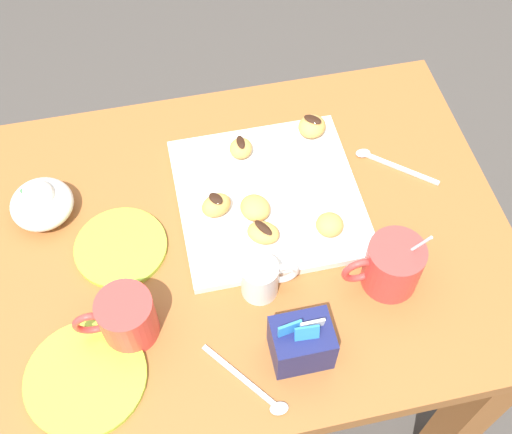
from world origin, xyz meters
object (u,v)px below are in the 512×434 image
object	(u,v)px
dining_table	(247,276)
beignet_4	(330,225)
pastry_plate_square	(268,197)
beignet_2	(255,208)
sugar_caddy	(301,343)
ice_cream_bowl	(41,202)
coffee_mug_red_right	(126,317)
coffee_mug_red_left	(392,265)
beignet_1	(263,233)
saucer_lime_right	(121,247)
saucer_lime_left	(86,378)
beignet_5	(216,205)
beignet_0	(312,126)
beignet_3	(241,148)
cream_pitcher_white	(260,278)

from	to	relation	value
dining_table	beignet_4	xyz separation A→B (m)	(-0.14, 0.03, 0.18)
pastry_plate_square	beignet_2	size ratio (longest dim) A/B	5.76
sugar_caddy	ice_cream_bowl	size ratio (longest dim) A/B	0.98
coffee_mug_red_right	beignet_2	world-z (taller)	coffee_mug_red_right
coffee_mug_red_left	coffee_mug_red_right	size ratio (longest dim) A/B	1.14
coffee_mug_red_right	beignet_1	bearing A→B (deg)	-154.43
pastry_plate_square	saucer_lime_right	world-z (taller)	pastry_plate_square
ice_cream_bowl	saucer_lime_left	distance (m)	0.32
coffee_mug_red_right	beignet_1	size ratio (longest dim) A/B	2.28
coffee_mug_red_left	beignet_5	world-z (taller)	coffee_mug_red_left
beignet_0	beignet_3	xyz separation A→B (m)	(0.14, 0.02, -0.00)
saucer_lime_right	beignet_5	size ratio (longest dim) A/B	2.94
beignet_5	pastry_plate_square	bearing A→B (deg)	-170.63
saucer_lime_left	coffee_mug_red_left	bearing A→B (deg)	-172.48
coffee_mug_red_left	beignet_2	xyz separation A→B (m)	(0.19, -0.17, -0.02)
coffee_mug_red_left	beignet_1	world-z (taller)	coffee_mug_red_left
sugar_caddy	saucer_lime_right	distance (m)	0.35
pastry_plate_square	coffee_mug_red_left	distance (m)	0.26
cream_pitcher_white	beignet_4	distance (m)	0.16
coffee_mug_red_left	dining_table	bearing A→B (deg)	-32.97
beignet_1	saucer_lime_left	bearing A→B (deg)	29.91
beignet_4	coffee_mug_red_right	bearing A→B (deg)	16.64
coffee_mug_red_left	beignet_0	xyz separation A→B (m)	(0.04, -0.32, -0.02)
dining_table	saucer_lime_right	xyz separation A→B (m)	(0.21, -0.02, 0.15)
saucer_lime_left	beignet_3	world-z (taller)	beignet_3
cream_pitcher_white	sugar_caddy	bearing A→B (deg)	106.84
ice_cream_bowl	saucer_lime_left	size ratio (longest dim) A/B	0.59
coffee_mug_red_right	beignet_3	size ratio (longest dim) A/B	2.82
dining_table	pastry_plate_square	world-z (taller)	pastry_plate_square
cream_pitcher_white	beignet_5	distance (m)	0.16
cream_pitcher_white	saucer_lime_left	xyz separation A→B (m)	(0.29, 0.09, -0.03)
cream_pitcher_white	beignet_1	bearing A→B (deg)	-105.64
beignet_0	beignet_3	world-z (taller)	beignet_0
coffee_mug_red_left	sugar_caddy	distance (m)	0.20
saucer_lime_right	beignet_1	world-z (taller)	beignet_1
cream_pitcher_white	beignet_5	bearing A→B (deg)	-74.71
ice_cream_bowl	beignet_5	xyz separation A→B (m)	(-0.29, 0.07, -0.00)
saucer_lime_right	beignet_4	world-z (taller)	beignet_4
coffee_mug_red_right	beignet_4	world-z (taller)	coffee_mug_red_right
ice_cream_bowl	cream_pitcher_white	bearing A→B (deg)	146.15
sugar_caddy	saucer_lime_left	world-z (taller)	sugar_caddy
pastry_plate_square	cream_pitcher_white	xyz separation A→B (m)	(0.05, 0.17, 0.03)
coffee_mug_red_right	beignet_0	size ratio (longest dim) A/B	2.36
pastry_plate_square	beignet_5	world-z (taller)	beignet_5
coffee_mug_red_right	saucer_lime_left	xyz separation A→B (m)	(0.07, 0.07, -0.04)
sugar_caddy	saucer_lime_left	distance (m)	0.33
beignet_0	beignet_4	distance (m)	0.22
dining_table	coffee_mug_red_right	bearing A→B (deg)	32.38
beignet_1	beignet_2	xyz separation A→B (m)	(0.00, -0.05, 0.00)
sugar_caddy	beignet_3	distance (m)	0.40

